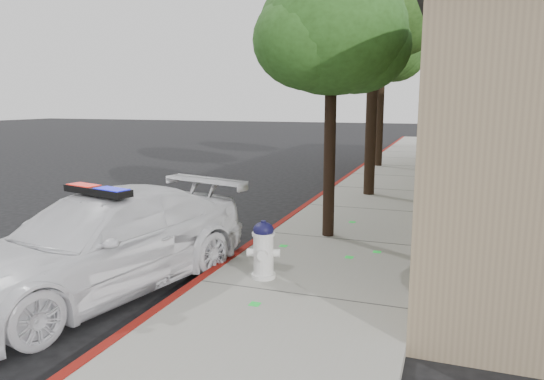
{
  "coord_description": "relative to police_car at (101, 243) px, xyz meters",
  "views": [
    {
      "loc": [
        3.54,
        -6.34,
        2.81
      ],
      "look_at": [
        0.22,
        2.87,
        1.06
      ],
      "focal_mm": 32.85,
      "sensor_mm": 36.0,
      "label": 1
    }
  ],
  "objects": [
    {
      "name": "street_tree_near",
      "position": [
        2.59,
        3.68,
        3.25
      ],
      "size": [
        2.86,
        2.82,
        5.15
      ],
      "rotation": [
        0.0,
        0.0,
        0.15
      ],
      "color": "black",
      "rests_on": "sidewalk"
    },
    {
      "name": "sidewalk",
      "position": [
        2.87,
        3.5,
        -0.66
      ],
      "size": [
        3.2,
        60.0,
        0.15
      ],
      "primitive_type": "cube",
      "color": "gray",
      "rests_on": "ground"
    },
    {
      "name": "street_tree_far",
      "position": [
        2.02,
        15.2,
        4.11
      ],
      "size": [
        3.35,
        3.43,
        6.25
      ],
      "rotation": [
        0.0,
        0.0,
        0.38
      ],
      "color": "black",
      "rests_on": "sidewalk"
    },
    {
      "name": "street_tree_mid",
      "position": [
        2.64,
        8.57,
        4.74
      ],
      "size": [
        3.92,
        3.7,
        7.07
      ],
      "rotation": [
        0.0,
        0.0,
        -0.07
      ],
      "color": "black",
      "rests_on": "sidewalk"
    },
    {
      "name": "police_car",
      "position": [
        0.0,
        0.0,
        0.0
      ],
      "size": [
        3.23,
        5.42,
        1.59
      ],
      "rotation": [
        0.0,
        0.0,
        -0.25
      ],
      "color": "silver",
      "rests_on": "ground"
    },
    {
      "name": "red_curb",
      "position": [
        1.33,
        3.5,
        -0.66
      ],
      "size": [
        0.14,
        60.0,
        0.16
      ],
      "primitive_type": "cube",
      "color": "maroon",
      "rests_on": "ground"
    },
    {
      "name": "fire_hydrant",
      "position": [
        2.22,
        0.95,
        -0.14
      ],
      "size": [
        0.52,
        0.45,
        0.89
      ],
      "rotation": [
        0.0,
        0.0,
        0.29
      ],
      "color": "white",
      "rests_on": "sidewalk"
    },
    {
      "name": "ground",
      "position": [
        1.27,
        0.5,
        -0.74
      ],
      "size": [
        120.0,
        120.0,
        0.0
      ],
      "primitive_type": "plane",
      "color": "black",
      "rests_on": "ground"
    }
  ]
}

